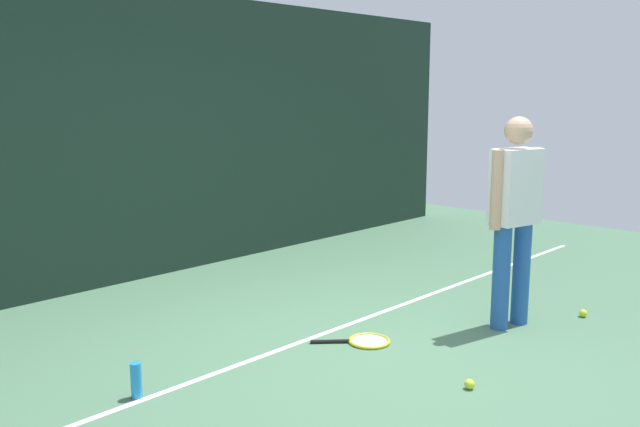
% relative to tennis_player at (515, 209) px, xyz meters
% --- Properties ---
extents(ground_plane, '(12.00, 12.00, 0.00)m').
position_rel_tennis_player_xyz_m(ground_plane, '(-1.34, 0.46, -0.97)').
color(ground_plane, '#4C7556').
extents(back_fence, '(10.00, 0.10, 2.89)m').
position_rel_tennis_player_xyz_m(back_fence, '(-1.34, 3.46, 0.48)').
color(back_fence, '#192D23').
rests_on(back_fence, ground).
extents(court_line, '(9.00, 0.05, 0.00)m').
position_rel_tennis_player_xyz_m(court_line, '(-1.34, 0.96, -0.96)').
color(court_line, white).
rests_on(court_line, ground).
extents(tennis_player, '(0.52, 0.30, 1.70)m').
position_rel_tennis_player_xyz_m(tennis_player, '(0.00, 0.00, 0.00)').
color(tennis_player, '#2659A5').
rests_on(tennis_player, ground).
extents(tennis_racket, '(0.57, 0.55, 0.03)m').
position_rel_tennis_player_xyz_m(tennis_racket, '(-1.11, 0.60, -0.95)').
color(tennis_racket, black).
rests_on(tennis_racket, ground).
extents(tennis_ball_near_player, '(0.07, 0.07, 0.07)m').
position_rel_tennis_player_xyz_m(tennis_ball_near_player, '(-1.27, -0.42, -0.93)').
color(tennis_ball_near_player, '#CCE033').
rests_on(tennis_ball_near_player, ground).
extents(tennis_ball_mid_court, '(0.07, 0.07, 0.07)m').
position_rel_tennis_player_xyz_m(tennis_ball_mid_court, '(0.63, -0.35, -0.93)').
color(tennis_ball_mid_court, '#CCE033').
rests_on(tennis_ball_mid_court, ground).
extents(water_bottle, '(0.07, 0.07, 0.23)m').
position_rel_tennis_player_xyz_m(water_bottle, '(-2.83, 1.02, -0.85)').
color(water_bottle, '#268CD8').
rests_on(water_bottle, ground).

